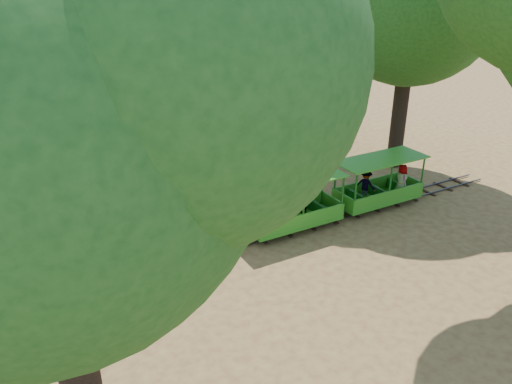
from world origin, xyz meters
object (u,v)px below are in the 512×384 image
carriage_rear (379,187)px  locomotive (199,211)px  fence (176,154)px  carriage_front (294,209)px

carriage_rear → locomotive: bearing=179.3°
carriage_rear → fence: carriage_rear is taller
locomotive → fence: locomotive is taller
locomotive → carriage_rear: 7.53m
locomotive → carriage_front: (3.56, -0.05, -0.78)m
carriage_front → fence: carriage_front is taller
locomotive → carriage_rear: locomotive is taller
locomotive → carriage_rear: (7.49, -0.09, -0.74)m
carriage_front → carriage_rear: (3.93, -0.04, 0.03)m
carriage_front → fence: 8.09m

